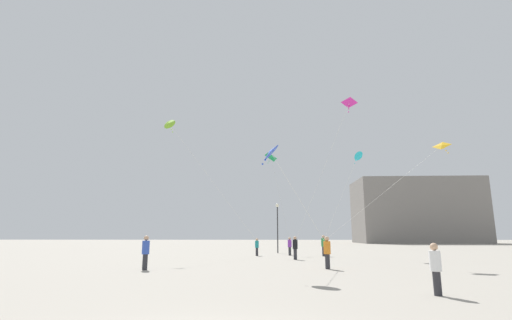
{
  "coord_description": "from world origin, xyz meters",
  "views": [
    {
      "loc": [
        1.17,
        -6.07,
        1.83
      ],
      "look_at": [
        0.0,
        16.68,
        6.45
      ],
      "focal_mm": 26.11,
      "sensor_mm": 36.0,
      "label": 1
    }
  ],
  "objects_px": {
    "person_in_black": "(295,247)",
    "person_in_purple": "(290,245)",
    "kite_emerald_delta": "(271,158)",
    "kite_cyan_diamond": "(358,157)",
    "lamppost_east": "(277,220)",
    "kite_lime_diamond": "(170,125)",
    "building_left_hall": "(416,211)",
    "person_in_orange": "(327,251)",
    "kite_cobalt_diamond": "(271,152)",
    "kite_amber_delta": "(438,149)",
    "person_in_blue": "(146,251)",
    "kite_magenta_delta": "(347,107)",
    "person_in_green": "(324,245)",
    "person_in_teal": "(257,246)",
    "person_in_white": "(436,266)"
  },
  "relations": [
    {
      "from": "person_in_black",
      "to": "person_in_green",
      "type": "bearing_deg",
      "value": 145.25
    },
    {
      "from": "person_in_black",
      "to": "person_in_purple",
      "type": "bearing_deg",
      "value": 177.09
    },
    {
      "from": "person_in_orange",
      "to": "lamppost_east",
      "type": "xyz_separation_m",
      "value": [
        -2.64,
        18.49,
        2.47
      ]
    },
    {
      "from": "person_in_green",
      "to": "kite_magenta_delta",
      "type": "xyz_separation_m",
      "value": [
        1.6,
        -5.5,
        10.89
      ]
    },
    {
      "from": "person_in_green",
      "to": "kite_amber_delta",
      "type": "relative_size",
      "value": 0.18
    },
    {
      "from": "person_in_orange",
      "to": "person_in_white",
      "type": "relative_size",
      "value": 1.11
    },
    {
      "from": "kite_lime_diamond",
      "to": "building_left_hall",
      "type": "height_order",
      "value": "building_left_hall"
    },
    {
      "from": "kite_cyan_diamond",
      "to": "lamppost_east",
      "type": "distance_m",
      "value": 11.44
    },
    {
      "from": "person_in_black",
      "to": "lamppost_east",
      "type": "xyz_separation_m",
      "value": [
        -1.27,
        10.51,
        2.48
      ]
    },
    {
      "from": "person_in_blue",
      "to": "person_in_purple",
      "type": "bearing_deg",
      "value": -43.08
    },
    {
      "from": "person_in_teal",
      "to": "person_in_black",
      "type": "bearing_deg",
      "value": -78.77
    },
    {
      "from": "kite_lime_diamond",
      "to": "building_left_hall",
      "type": "relative_size",
      "value": 0.37
    },
    {
      "from": "person_in_orange",
      "to": "building_left_hall",
      "type": "relative_size",
      "value": 0.06
    },
    {
      "from": "building_left_hall",
      "to": "lamppost_east",
      "type": "bearing_deg",
      "value": -122.76
    },
    {
      "from": "kite_emerald_delta",
      "to": "lamppost_east",
      "type": "bearing_deg",
      "value": -50.65
    },
    {
      "from": "person_in_black",
      "to": "person_in_orange",
      "type": "bearing_deg",
      "value": 5.02
    },
    {
      "from": "person_in_white",
      "to": "building_left_hall",
      "type": "xyz_separation_m",
      "value": [
        28.82,
        79.84,
        6.62
      ]
    },
    {
      "from": "person_in_black",
      "to": "lamppost_east",
      "type": "distance_m",
      "value": 10.87
    },
    {
      "from": "kite_magenta_delta",
      "to": "kite_lime_diamond",
      "type": "relative_size",
      "value": 1.09
    },
    {
      "from": "person_in_teal",
      "to": "kite_cyan_diamond",
      "type": "bearing_deg",
      "value": -32.62
    },
    {
      "from": "kite_cyan_diamond",
      "to": "building_left_hall",
      "type": "bearing_deg",
      "value": 66.01
    },
    {
      "from": "person_in_white",
      "to": "kite_cobalt_diamond",
      "type": "relative_size",
      "value": 0.31
    },
    {
      "from": "person_in_green",
      "to": "person_in_black",
      "type": "distance_m",
      "value": 5.54
    },
    {
      "from": "person_in_orange",
      "to": "building_left_hall",
      "type": "xyz_separation_m",
      "value": [
        30.96,
        70.72,
        6.52
      ]
    },
    {
      "from": "kite_cyan_diamond",
      "to": "kite_lime_diamond",
      "type": "bearing_deg",
      "value": -170.74
    },
    {
      "from": "person_in_green",
      "to": "kite_lime_diamond",
      "type": "height_order",
      "value": "kite_lime_diamond"
    },
    {
      "from": "person_in_purple",
      "to": "kite_amber_delta",
      "type": "distance_m",
      "value": 15.34
    },
    {
      "from": "person_in_purple",
      "to": "kite_emerald_delta",
      "type": "relative_size",
      "value": 0.17
    },
    {
      "from": "person_in_teal",
      "to": "kite_cobalt_diamond",
      "type": "relative_size",
      "value": 0.3
    },
    {
      "from": "person_in_orange",
      "to": "kite_cobalt_diamond",
      "type": "distance_m",
      "value": 6.54
    },
    {
      "from": "kite_lime_diamond",
      "to": "kite_cobalt_diamond",
      "type": "bearing_deg",
      "value": -52.82
    },
    {
      "from": "kite_amber_delta",
      "to": "person_in_green",
      "type": "bearing_deg",
      "value": 158.96
    },
    {
      "from": "kite_emerald_delta",
      "to": "kite_lime_diamond",
      "type": "relative_size",
      "value": 0.93
    },
    {
      "from": "person_in_teal",
      "to": "kite_emerald_delta",
      "type": "relative_size",
      "value": 0.16
    },
    {
      "from": "kite_cobalt_diamond",
      "to": "kite_amber_delta",
      "type": "relative_size",
      "value": 0.51
    },
    {
      "from": "person_in_purple",
      "to": "person_in_blue",
      "type": "xyz_separation_m",
      "value": [
        -8.37,
        -15.11,
        0.09
      ]
    },
    {
      "from": "kite_magenta_delta",
      "to": "kite_amber_delta",
      "type": "relative_size",
      "value": 1.11
    },
    {
      "from": "kite_magenta_delta",
      "to": "building_left_hall",
      "type": "bearing_deg",
      "value": 66.22
    },
    {
      "from": "kite_cyan_diamond",
      "to": "person_in_orange",
      "type": "bearing_deg",
      "value": -111.78
    },
    {
      "from": "lamppost_east",
      "to": "kite_lime_diamond",
      "type": "bearing_deg",
      "value": -132.53
    },
    {
      "from": "person_in_teal",
      "to": "building_left_hall",
      "type": "relative_size",
      "value": 0.06
    },
    {
      "from": "person_in_black",
      "to": "person_in_blue",
      "type": "distance_m",
      "value": 12.44
    },
    {
      "from": "person_in_black",
      "to": "kite_lime_diamond",
      "type": "distance_m",
      "value": 14.47
    },
    {
      "from": "building_left_hall",
      "to": "person_in_orange",
      "type": "bearing_deg",
      "value": -113.64
    },
    {
      "from": "person_in_blue",
      "to": "person_in_black",
      "type": "bearing_deg",
      "value": -57.61
    },
    {
      "from": "person_in_purple",
      "to": "person_in_teal",
      "type": "xyz_separation_m",
      "value": [
        -3.01,
        -0.86,
        -0.05
      ]
    },
    {
      "from": "person_in_green",
      "to": "person_in_orange",
      "type": "bearing_deg",
      "value": -3.47
    },
    {
      "from": "kite_emerald_delta",
      "to": "kite_cyan_diamond",
      "type": "distance_m",
      "value": 11.24
    },
    {
      "from": "person_in_green",
      "to": "person_in_white",
      "type": "xyz_separation_m",
      "value": [
        0.74,
        -21.9,
        -0.13
      ]
    },
    {
      "from": "person_in_blue",
      "to": "building_left_hall",
      "type": "relative_size",
      "value": 0.06
    }
  ]
}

